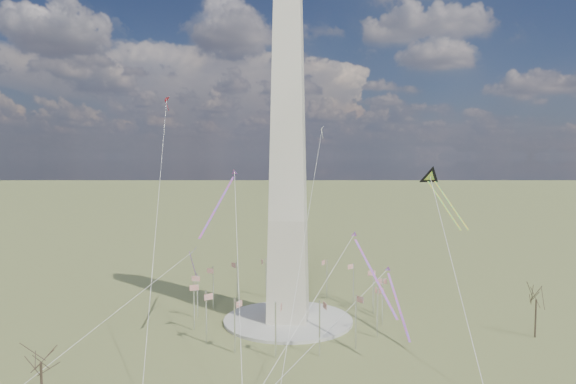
# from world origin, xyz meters

# --- Properties ---
(ground) EXTENTS (2000.00, 2000.00, 0.00)m
(ground) POSITION_xyz_m (0.00, 0.00, 0.00)
(ground) COLOR #596633
(ground) RESTS_ON ground
(plaza) EXTENTS (36.00, 36.00, 0.80)m
(plaza) POSITION_xyz_m (0.00, 0.00, 0.40)
(plaza) COLOR #A8A79A
(plaza) RESTS_ON ground
(washington_monument) EXTENTS (15.56, 15.56, 100.00)m
(washington_monument) POSITION_xyz_m (0.00, 0.00, 47.95)
(washington_monument) COLOR #B0A193
(washington_monument) RESTS_ON plaza
(flagpole_ring) EXTENTS (54.40, 54.40, 13.00)m
(flagpole_ring) POSITION_xyz_m (-0.00, -0.00, 7.27)
(flagpole_ring) COLOR white
(flagpole_ring) RESTS_ON ground
(tree_near) EXTENTS (8.43, 8.43, 14.75)m
(tree_near) POSITION_xyz_m (64.08, -5.49, 10.52)
(tree_near) COLOR #413127
(tree_near) RESTS_ON ground
(tree_far) EXTENTS (6.73, 6.73, 11.78)m
(tree_far) POSITION_xyz_m (-40.45, -52.51, 8.39)
(tree_far) COLOR #413127
(tree_far) RESTS_ON ground
(kite_delta_black) EXTENTS (11.25, 19.54, 16.02)m
(kite_delta_black) POSITION_xyz_m (39.90, 8.01, 39.47)
(kite_delta_black) COLOR black
(kite_delta_black) RESTS_ON ground
(kite_diamond_purple) EXTENTS (1.84, 2.97, 9.42)m
(kite_diamond_purple) POSITION_xyz_m (-27.01, -0.38, 18.38)
(kite_diamond_purple) COLOR navy
(kite_diamond_purple) RESTS_ON ground
(kite_streamer_left) EXTENTS (10.72, 22.73, 16.56)m
(kite_streamer_left) POSITION_xyz_m (21.13, -13.10, 20.27)
(kite_streamer_left) COLOR #FF2843
(kite_streamer_left) RESTS_ON ground
(kite_streamer_mid) EXTENTS (5.08, 23.04, 15.89)m
(kite_streamer_mid) POSITION_xyz_m (-15.91, -9.17, 36.40)
(kite_streamer_mid) COLOR #FF2843
(kite_streamer_mid) RESTS_ON ground
(kite_streamer_right) EXTENTS (5.10, 20.57, 14.23)m
(kite_streamer_right) POSITION_xyz_m (28.85, -4.31, 9.98)
(kite_streamer_right) COLOR #FF2843
(kite_streamer_right) RESTS_ON ground
(kite_small_red) EXTENTS (1.59, 2.29, 4.76)m
(kite_small_red) POSITION_xyz_m (-44.34, 28.88, 64.92)
(kite_small_red) COLOR red
(kite_small_red) RESTS_ON ground
(kite_small_white) EXTENTS (1.26, 2.03, 4.59)m
(kite_small_white) POSITION_xyz_m (7.08, 48.60, 56.03)
(kite_small_white) COLOR silver
(kite_small_white) RESTS_ON ground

